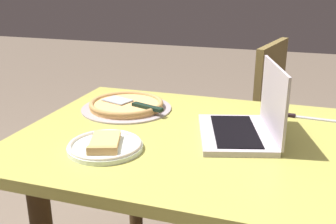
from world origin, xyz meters
The scene contains 6 objects.
dining_table centered at (0.00, 0.00, 0.65)m, with size 1.06×0.85×0.77m.
laptop centered at (-0.18, -0.04, 0.82)m, with size 0.30×0.36×0.23m.
pizza_plate centered at (0.20, 0.19, 0.78)m, with size 0.22×0.22×0.04m.
pizza_tray centered at (0.29, -0.17, 0.79)m, with size 0.34×0.34×0.03m.
table_knife centered at (-0.32, -0.27, 0.77)m, with size 0.24×0.03×0.01m.
chair_near centered at (-0.07, -0.94, 0.53)m, with size 0.54×0.54×0.93m.
Camera 1 is at (-0.30, 1.12, 1.25)m, focal length 41.84 mm.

